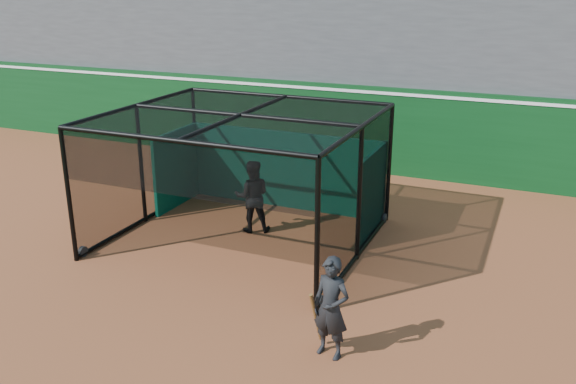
% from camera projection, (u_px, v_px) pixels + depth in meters
% --- Properties ---
extents(ground, '(120.00, 120.00, 0.00)m').
position_uv_depth(ground, '(222.00, 298.00, 10.77)').
color(ground, brown).
rests_on(ground, ground).
extents(outfield_wall, '(50.00, 0.50, 2.50)m').
position_uv_depth(outfield_wall, '(364.00, 127.00, 17.72)').
color(outfield_wall, '#0A3A15').
rests_on(outfield_wall, ground).
extents(grandstand, '(50.00, 7.85, 8.95)m').
position_uv_depth(grandstand, '(401.00, 8.00, 19.95)').
color(grandstand, '#4C4C4F').
rests_on(grandstand, ground).
extents(batting_cage, '(5.23, 4.71, 2.72)m').
position_uv_depth(batting_cage, '(242.00, 179.00, 12.82)').
color(batting_cage, black).
rests_on(batting_cage, ground).
extents(batter, '(0.98, 0.91, 1.63)m').
position_uv_depth(batter, '(252.00, 196.00, 13.41)').
color(batter, black).
rests_on(batter, ground).
extents(on_deck_player, '(0.64, 0.48, 1.59)m').
position_uv_depth(on_deck_player, '(331.00, 308.00, 8.87)').
color(on_deck_player, black).
rests_on(on_deck_player, ground).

